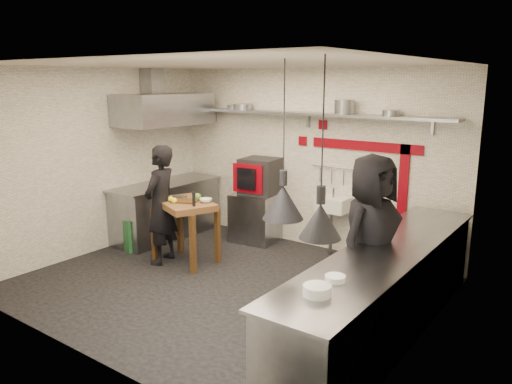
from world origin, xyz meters
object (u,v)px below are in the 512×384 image
Objects in this scene: green_bin at (133,234)px; chef_right at (370,239)px; chef_left at (161,205)px; combi_oven at (260,176)px; oven_stand at (256,217)px; prep_table at (186,232)px.

chef_right is at bearing -0.13° from green_bin.
chef_left is at bearing 101.67° from chef_right.
oven_stand is at bearing -134.64° from combi_oven.
chef_left is (-0.57, -1.67, -0.23)m from combi_oven.
chef_right is (2.87, -0.10, 0.47)m from prep_table.
oven_stand is 0.87× the size of prep_table.
green_bin is 0.29× the size of chef_left.
chef_right is at bearing -36.81° from oven_stand.
chef_left is at bearing -123.05° from prep_table.
prep_table is 0.53m from chef_left.
combi_oven is 0.31× the size of chef_right.
prep_table is (-0.27, -1.48, -0.63)m from combi_oven.
combi_oven is 3.05m from chef_right.
green_bin is at bearing -151.24° from prep_table.
green_bin is at bearing -137.16° from combi_oven.
green_bin is 1.08m from prep_table.
combi_oven reaches higher than green_bin.
chef_left reaches higher than prep_table.
green_bin is 3.98m from chef_right.
oven_stand is at bearing 70.28° from chef_right.
chef_right is (2.65, -1.52, 0.53)m from oven_stand.
oven_stand reaches higher than green_bin.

